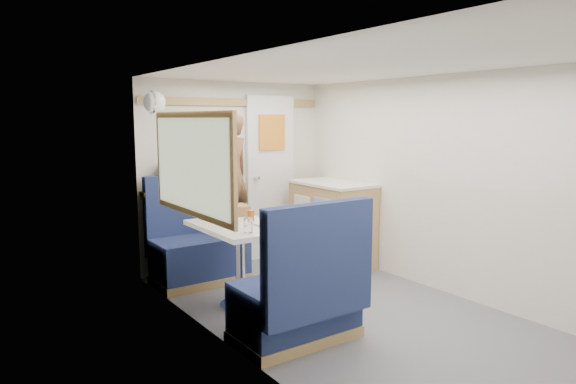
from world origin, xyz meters
TOP-DOWN VIEW (x-y plane):
  - floor at (0.00, 0.00)m, footprint 4.50×4.50m
  - ceiling at (0.00, 0.00)m, footprint 4.50×4.50m
  - wall_back at (0.00, 2.25)m, footprint 2.20×0.02m
  - wall_left at (-1.10, 0.00)m, footprint 0.02×4.50m
  - wall_right at (1.10, 0.00)m, footprint 0.02×4.50m
  - oak_trim_low at (0.00, 2.23)m, footprint 2.15×0.02m
  - oak_trim_high at (0.00, 2.23)m, footprint 2.15×0.02m
  - side_window at (-1.08, 1.00)m, footprint 0.04×1.30m
  - rear_door at (0.45, 2.22)m, footprint 0.62×0.12m
  - dinette_table at (-0.65, 1.00)m, footprint 0.62×0.92m
  - bench_far at (-0.65, 1.86)m, footprint 0.90×0.59m
  - bench_near at (-0.65, 0.14)m, footprint 0.90×0.59m
  - ledge at (-0.65, 2.12)m, footprint 0.90×0.14m
  - dome_light at (-1.04, 1.85)m, footprint 0.20×0.20m
  - galley_counter at (0.82, 1.55)m, footprint 0.57×0.92m
  - person at (-0.27, 1.82)m, footprint 0.50×0.40m
  - duffel_bag at (-0.61, 2.12)m, footprint 0.61×0.41m
  - tray at (-0.43, 0.74)m, footprint 0.29×0.36m
  - orange_fruit at (-0.46, 0.80)m, footprint 0.07×0.07m
  - cheese_block at (-0.52, 0.65)m, footprint 0.10×0.06m
  - wine_glass at (-0.73, 1.06)m, footprint 0.08×0.08m
  - tumbler_left at (-0.75, 0.69)m, footprint 0.07×0.07m
  - tumbler_mid at (-0.80, 1.35)m, footprint 0.07×0.07m
  - tumbler_right at (-0.58, 1.24)m, footprint 0.08×0.08m
  - beer_glass at (-0.49, 1.08)m, footprint 0.06×0.06m
  - pepper_grinder at (-0.63, 1.15)m, footprint 0.03×0.03m
  - salt_grinder at (-0.70, 1.15)m, footprint 0.04×0.04m
  - bread_loaf at (-0.43, 1.38)m, footprint 0.17×0.25m

SIDE VIEW (x-z plane):
  - floor at x=0.00m, z-range 0.00..0.00m
  - bench_far at x=-0.65m, z-range -0.22..0.83m
  - bench_near at x=-0.65m, z-range -0.22..0.83m
  - galley_counter at x=0.82m, z-range 0.01..0.93m
  - dinette_table at x=-0.65m, z-range 0.21..0.93m
  - tray at x=-0.43m, z-range 0.72..0.74m
  - cheese_block at x=-0.52m, z-range 0.74..0.77m
  - pepper_grinder at x=-0.63m, z-range 0.72..0.81m
  - salt_grinder at x=-0.70m, z-range 0.72..0.81m
  - beer_glass at x=-0.49m, z-range 0.72..0.81m
  - bread_loaf at x=-0.43m, z-range 0.72..0.81m
  - tumbler_mid at x=-0.80m, z-range 0.72..0.83m
  - orange_fruit at x=-0.46m, z-range 0.74..0.81m
  - tumbler_left at x=-0.75m, z-range 0.72..0.84m
  - tumbler_right at x=-0.58m, z-range 0.72..0.84m
  - wine_glass at x=-0.73m, z-range 0.76..0.93m
  - oak_trim_low at x=0.00m, z-range 0.81..0.89m
  - ledge at x=-0.65m, z-range 0.86..0.90m
  - rear_door at x=0.45m, z-range 0.04..1.90m
  - wall_back at x=0.00m, z-range 0.00..2.00m
  - wall_left at x=-1.10m, z-range 0.00..2.00m
  - wall_right at x=1.10m, z-range 0.00..2.00m
  - duffel_bag at x=-0.61m, z-range 0.90..1.17m
  - person at x=-0.27m, z-range 0.45..1.65m
  - side_window at x=-1.08m, z-range 0.89..1.61m
  - dome_light at x=-1.04m, z-range 1.65..1.85m
  - oak_trim_high at x=0.00m, z-range 1.74..1.82m
  - ceiling at x=0.00m, z-range 2.00..2.00m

